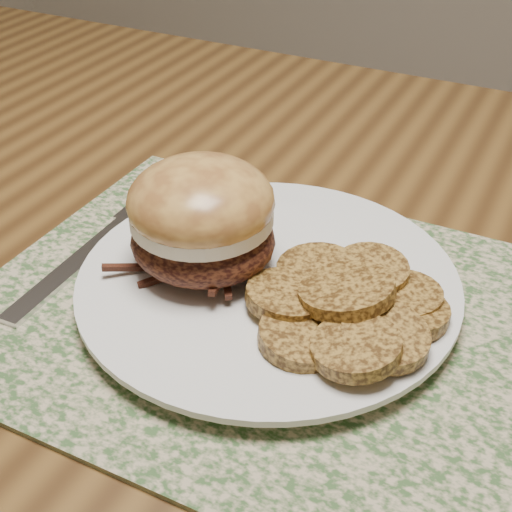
{
  "coord_description": "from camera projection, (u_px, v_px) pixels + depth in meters",
  "views": [
    {
      "loc": [
        0.31,
        -0.41,
        1.08
      ],
      "look_at": [
        0.13,
        -0.04,
        0.79
      ],
      "focal_mm": 50.0,
      "sensor_mm": 36.0,
      "label": 1
    }
  ],
  "objects": [
    {
      "name": "dining_table",
      "position": [
        150.0,
        304.0,
        0.65
      ],
      "size": [
        1.5,
        0.9,
        0.75
      ],
      "color": "brown",
      "rests_on": "ground"
    },
    {
      "name": "placemat",
      "position": [
        291.0,
        320.0,
        0.5
      ],
      "size": [
        0.45,
        0.33,
        0.0
      ],
      "primitive_type": "cube",
      "color": "#3A5B2F",
      "rests_on": "dining_table"
    },
    {
      "name": "dinner_plate",
      "position": [
        268.0,
        285.0,
        0.52
      ],
      "size": [
        0.26,
        0.26,
        0.02
      ],
      "primitive_type": "cylinder",
      "color": "white",
      "rests_on": "placemat"
    },
    {
      "name": "pork_sandwich",
      "position": [
        202.0,
        218.0,
        0.5
      ],
      "size": [
        0.14,
        0.14,
        0.08
      ],
      "rotation": [
        0.0,
        0.0,
        -0.41
      ],
      "color": "black",
      "rests_on": "dinner_plate"
    },
    {
      "name": "roasted_potatoes",
      "position": [
        353.0,
        304.0,
        0.47
      ],
      "size": [
        0.15,
        0.16,
        0.04
      ],
      "color": "olive",
      "rests_on": "dinner_plate"
    },
    {
      "name": "fork",
      "position": [
        96.0,
        247.0,
        0.57
      ],
      "size": [
        0.02,
        0.21,
        0.0
      ],
      "rotation": [
        0.0,
        0.0,
        0.02
      ],
      "color": "silver",
      "rests_on": "placemat"
    }
  ]
}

